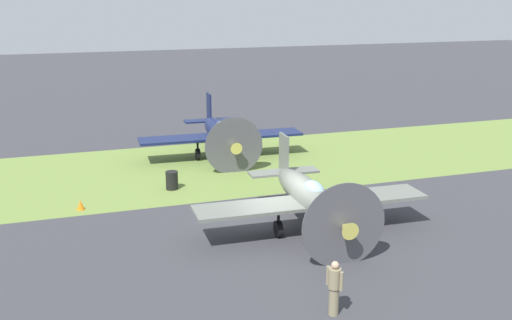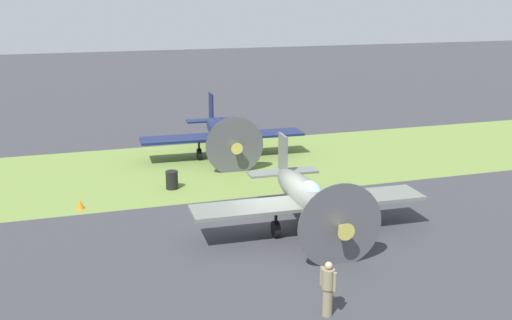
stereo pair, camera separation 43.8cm
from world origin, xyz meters
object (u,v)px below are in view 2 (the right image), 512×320
Objects in this scene: airplane_lead at (308,197)px; fuel_drum at (172,180)px; ground_crew_chief at (328,287)px; airplane_wingman at (222,133)px; runway_marker_cone at (80,204)px.

airplane_lead is 10.56× the size of fuel_drum.
airplane_lead is 6.65m from ground_crew_chief.
airplane_wingman is 5.49× the size of ground_crew_chief.
ground_crew_chief is at bearing 87.73° from airplane_wingman.
airplane_lead is 8.21m from fuel_drum.
fuel_drum is at bearing 55.18° from airplane_wingman.
runway_marker_cone is (8.22, 6.66, -1.20)m from airplane_wingman.
runway_marker_cone is (8.69, -5.33, -1.20)m from airplane_lead.
airplane_lead is at bearing -40.57° from ground_crew_chief.
airplane_wingman is 10.56× the size of fuel_drum.
airplane_wingman is at bearing -85.94° from airplane_lead.
airplane_lead reaches higher than fuel_drum.
ground_crew_chief is 3.93× the size of runway_marker_cone.
airplane_wingman is 10.65m from runway_marker_cone.
airplane_lead reaches higher than runway_marker_cone.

